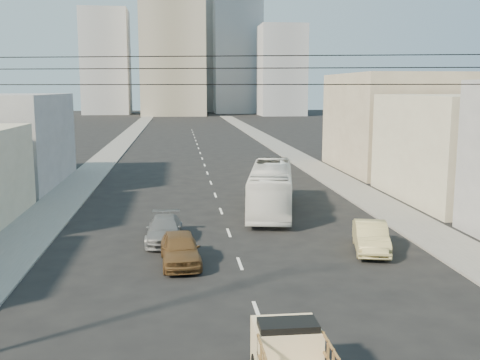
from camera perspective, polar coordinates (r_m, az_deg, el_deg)
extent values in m
cube|color=slate|center=(83.26, -12.41, 3.26)|extent=(3.50, 180.00, 0.12)
cube|color=slate|center=(84.07, 3.75, 3.51)|extent=(3.50, 180.00, 0.12)
cube|color=silver|center=(22.25, 1.73, -13.17)|extent=(0.15, 2.00, 0.01)
cube|color=silver|center=(27.84, -0.02, -8.48)|extent=(0.15, 2.00, 0.01)
cube|color=silver|center=(33.58, -1.15, -5.37)|extent=(0.15, 2.00, 0.01)
cube|color=silver|center=(39.39, -1.94, -3.17)|extent=(0.15, 2.00, 0.01)
cube|color=silver|center=(45.25, -2.53, -1.54)|extent=(0.15, 2.00, 0.01)
cube|color=silver|center=(51.15, -2.98, -0.28)|extent=(0.15, 2.00, 0.01)
cube|color=silver|center=(57.07, -3.33, 0.72)|extent=(0.15, 2.00, 0.01)
cube|color=silver|center=(63.00, -3.62, 1.52)|extent=(0.15, 2.00, 0.01)
cube|color=silver|center=(68.94, -3.86, 2.19)|extent=(0.15, 2.00, 0.01)
cube|color=silver|center=(74.89, -4.07, 2.76)|extent=(0.15, 2.00, 0.01)
cube|color=silver|center=(80.85, -4.24, 3.24)|extent=(0.15, 2.00, 0.01)
cube|color=silver|center=(86.82, -4.39, 3.65)|extent=(0.15, 2.00, 0.01)
cube|color=silver|center=(92.79, -4.52, 4.01)|extent=(0.15, 2.00, 0.01)
cube|color=silver|center=(98.76, -4.63, 4.33)|extent=(0.15, 2.00, 0.01)
cube|color=silver|center=(104.74, -4.73, 4.61)|extent=(0.15, 2.00, 0.01)
cube|color=silver|center=(110.72, -4.82, 4.86)|extent=(0.15, 2.00, 0.01)
cube|color=silver|center=(116.70, -4.90, 5.09)|extent=(0.15, 2.00, 0.01)
cube|color=beige|center=(17.24, 4.70, -16.73)|extent=(1.90, 1.60, 1.50)
cube|color=black|center=(16.76, 4.89, -15.26)|extent=(1.70, 0.90, 0.70)
imported|color=white|center=(39.05, 3.17, -0.83)|extent=(4.96, 12.13, 3.29)
imported|color=brown|center=(27.70, -6.09, -6.95)|extent=(2.11, 4.68, 1.56)
imported|color=tan|center=(30.47, 13.16, -5.65)|extent=(2.68, 4.93, 1.54)
imported|color=slate|center=(31.83, -7.69, -5.00)|extent=(2.10, 4.81, 1.38)
cylinder|color=black|center=(14.18, 5.68, 12.47)|extent=(23.01, 5.02, 0.02)
cylinder|color=black|center=(14.17, 5.66, 11.26)|extent=(23.01, 5.02, 0.02)
cylinder|color=black|center=(14.16, 5.64, 9.64)|extent=(23.01, 5.02, 0.02)
cube|color=#B2A98F|center=(46.38, 22.64, 3.01)|extent=(11.00, 14.00, 8.00)
cube|color=gray|center=(60.94, 15.85, 5.65)|extent=(12.00, 16.00, 10.00)
cube|color=gray|center=(183.62, -6.90, 15.95)|extent=(20.00, 20.00, 60.00)
cube|color=#979A9F|center=(198.79, -0.29, 12.61)|extent=(16.00, 16.00, 40.00)
cube|color=#979A9F|center=(193.92, -13.44, 11.56)|extent=(15.00, 15.00, 34.00)
cube|color=gray|center=(212.97, -4.02, 12.91)|extent=(18.00, 18.00, 44.00)
cube|color=#979A9F|center=(180.47, 4.26, 11.02)|extent=(14.00, 14.00, 28.00)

